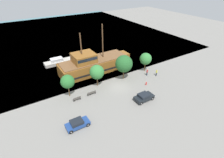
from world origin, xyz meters
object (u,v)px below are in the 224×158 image
(parked_car_curb_mid, at_px, (77,124))
(pedestrian_walking_far, at_px, (157,73))
(bench_promenade_east, at_px, (77,99))
(parked_car_curb_front, at_px, (144,97))
(moored_boat_dockside, at_px, (59,62))
(pedestrian_walking_near, at_px, (147,72))
(fire_hydrant, at_px, (146,83))
(pirate_ship, at_px, (93,64))
(bench_promenade_west, at_px, (92,93))

(parked_car_curb_mid, relative_size, pedestrian_walking_far, 2.31)
(bench_promenade_east, distance_m, pedestrian_walking_far, 20.36)
(parked_car_curb_front, bearing_deg, moored_boat_dockside, 110.36)
(bench_promenade_east, xyz_separation_m, pedestrian_walking_far, (20.32, -1.06, 0.41))
(pedestrian_walking_far, bearing_deg, moored_boat_dockside, 133.66)
(parked_car_curb_mid, bearing_deg, pedestrian_walking_near, 18.02)
(parked_car_curb_front, relative_size, fire_hydrant, 5.11)
(parked_car_curb_mid, relative_size, pedestrian_walking_near, 2.14)
(pedestrian_walking_near, bearing_deg, pirate_ship, 138.32)
(fire_hydrant, bearing_deg, pirate_ship, 120.07)
(parked_car_curb_front, height_order, parked_car_curb_mid, parked_car_curb_front)
(pedestrian_walking_near, bearing_deg, pedestrian_walking_far, -34.45)
(parked_car_curb_mid, relative_size, fire_hydrant, 5.04)
(moored_boat_dockside, xyz_separation_m, pedestrian_walking_near, (16.41, -17.89, 0.27))
(bench_promenade_west, bearing_deg, bench_promenade_east, -176.89)
(pedestrian_walking_near, bearing_deg, bench_promenade_west, -179.78)
(pirate_ship, bearing_deg, pedestrian_walking_near, -41.68)
(pedestrian_walking_near, bearing_deg, parked_car_curb_mid, -161.98)
(pirate_ship, distance_m, fire_hydrant, 14.12)
(moored_boat_dockside, xyz_separation_m, bench_promenade_east, (-2.02, -18.12, -0.22))
(parked_car_curb_front, bearing_deg, pirate_ship, 100.32)
(moored_boat_dockside, xyz_separation_m, bench_promenade_west, (1.29, -17.94, -0.21))
(bench_promenade_west, distance_m, pedestrian_walking_far, 17.07)
(parked_car_curb_front, distance_m, bench_promenade_west, 10.66)
(pirate_ship, bearing_deg, pedestrian_walking_far, -40.63)
(moored_boat_dockside, relative_size, fire_hydrant, 10.44)
(parked_car_curb_mid, relative_size, bench_promenade_west, 2.08)
(moored_boat_dockside, relative_size, pedestrian_walking_far, 4.78)
(moored_boat_dockside, height_order, parked_car_curb_front, moored_boat_dockside)
(pirate_ship, relative_size, moored_boat_dockside, 2.35)
(parked_car_curb_front, relative_size, pedestrian_walking_near, 2.17)
(moored_boat_dockside, height_order, bench_promenade_east, moored_boat_dockside)
(parked_car_curb_mid, height_order, bench_promenade_west, parked_car_curb_mid)
(pedestrian_walking_near, bearing_deg, bench_promenade_east, -179.26)
(pirate_ship, height_order, bench_promenade_west, pirate_ship)
(pedestrian_walking_far, bearing_deg, bench_promenade_east, 177.00)
(moored_boat_dockside, relative_size, parked_car_curb_front, 2.04)
(moored_boat_dockside, distance_m, fire_hydrant, 24.96)
(pirate_ship, xyz_separation_m, parked_car_curb_mid, (-10.93, -15.78, -1.32))
(parked_car_curb_front, xyz_separation_m, bench_promenade_east, (-11.29, 6.88, -0.31))
(parked_car_curb_mid, bearing_deg, parked_car_curb_front, -1.19)
(moored_boat_dockside, relative_size, pedestrian_walking_near, 4.43)
(parked_car_curb_front, height_order, bench_promenade_west, parked_car_curb_front)
(parked_car_curb_mid, distance_m, fire_hydrant, 18.32)
(moored_boat_dockside, relative_size, bench_promenade_west, 4.31)
(parked_car_curb_front, bearing_deg, parked_car_curb_mid, 178.81)
(parked_car_curb_front, height_order, fire_hydrant, parked_car_curb_front)
(pirate_ship, relative_size, pedestrian_walking_near, 10.42)
(pirate_ship, height_order, pedestrian_walking_near, pirate_ship)
(fire_hydrant, bearing_deg, parked_car_curb_front, -136.20)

